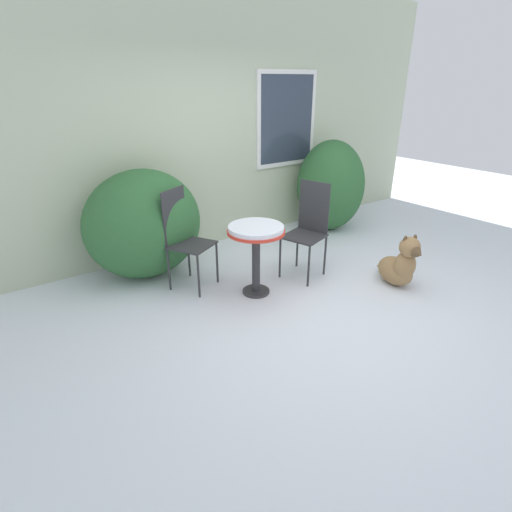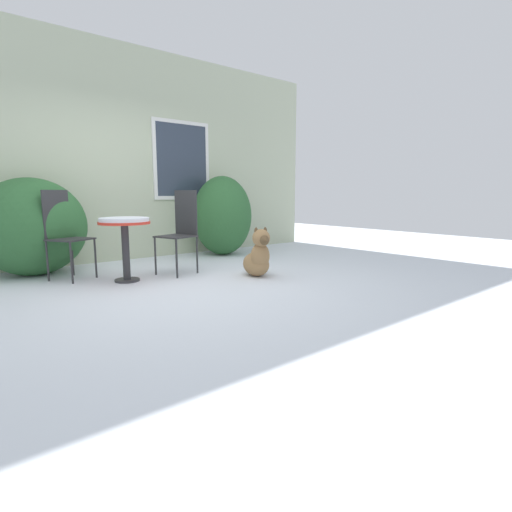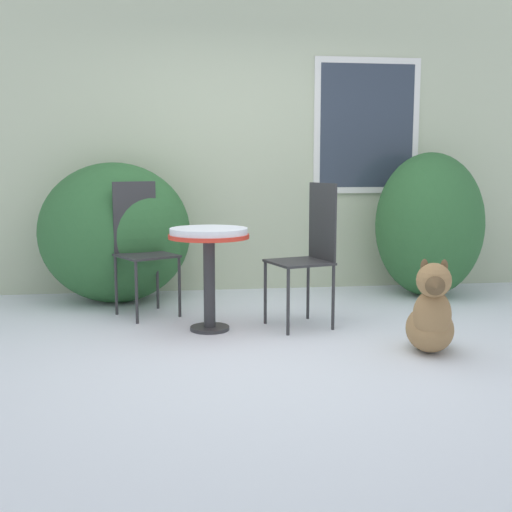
{
  "view_description": "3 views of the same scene",
  "coord_description": "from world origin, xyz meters",
  "px_view_note": "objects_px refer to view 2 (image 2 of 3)",
  "views": [
    {
      "loc": [
        -2.55,
        -2.45,
        2.1
      ],
      "look_at": [
        -0.34,
        0.63,
        0.43
      ],
      "focal_mm": 28.0,
      "sensor_mm": 36.0,
      "label": 1
    },
    {
      "loc": [
        -2.11,
        -3.95,
        1.03
      ],
      "look_at": [
        1.06,
        -0.09,
        0.25
      ],
      "focal_mm": 28.0,
      "sensor_mm": 36.0,
      "label": 2
    },
    {
      "loc": [
        -0.6,
        -4.0,
        1.21
      ],
      "look_at": [
        0.0,
        0.6,
        0.55
      ],
      "focal_mm": 45.0,
      "sensor_mm": 36.0,
      "label": 3
    }
  ],
  "objects_px": {
    "patio_chair_far_side": "(180,229)",
    "patio_table": "(125,230)",
    "patio_chair_near_table": "(64,231)",
    "dog": "(258,258)"
  },
  "relations": [
    {
      "from": "patio_chair_far_side",
      "to": "dog",
      "type": "xyz_separation_m",
      "value": [
        0.63,
        -0.82,
        -0.35
      ]
    },
    {
      "from": "patio_chair_far_side",
      "to": "dog",
      "type": "distance_m",
      "value": 1.09
    },
    {
      "from": "patio_table",
      "to": "dog",
      "type": "relative_size",
      "value": 1.1
    },
    {
      "from": "dog",
      "to": "patio_chair_near_table",
      "type": "bearing_deg",
      "value": 162.28
    },
    {
      "from": "patio_table",
      "to": "patio_chair_near_table",
      "type": "bearing_deg",
      "value": 130.65
    },
    {
      "from": "patio_chair_near_table",
      "to": "dog",
      "type": "xyz_separation_m",
      "value": [
        1.89,
        -1.37,
        -0.35
      ]
    },
    {
      "from": "patio_chair_near_table",
      "to": "dog",
      "type": "relative_size",
      "value": 1.57
    },
    {
      "from": "patio_chair_far_side",
      "to": "patio_chair_near_table",
      "type": "bearing_deg",
      "value": -131.18
    },
    {
      "from": "patio_chair_far_side",
      "to": "patio_table",
      "type": "bearing_deg",
      "value": -104.47
    },
    {
      "from": "dog",
      "to": "patio_chair_far_side",
      "type": "bearing_deg",
      "value": 145.72
    }
  ]
}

